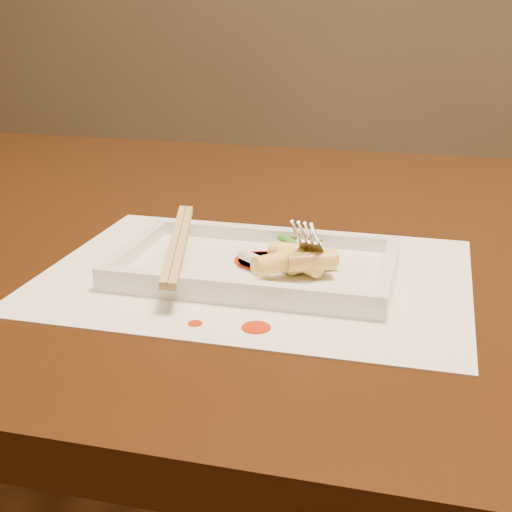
% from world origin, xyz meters
% --- Properties ---
extents(table, '(1.40, 0.90, 0.75)m').
position_xyz_m(table, '(0.00, 0.00, 0.65)').
color(table, black).
rests_on(table, ground).
extents(placemat, '(0.40, 0.30, 0.00)m').
position_xyz_m(placemat, '(-0.01, -0.16, 0.75)').
color(placemat, white).
rests_on(placemat, table).
extents(sauce_splatter_a, '(0.02, 0.02, 0.00)m').
position_xyz_m(sauce_splatter_a, '(0.02, -0.27, 0.75)').
color(sauce_splatter_a, '#BE2705').
rests_on(sauce_splatter_a, placemat).
extents(sauce_splatter_b, '(0.01, 0.01, 0.00)m').
position_xyz_m(sauce_splatter_b, '(-0.03, -0.28, 0.75)').
color(sauce_splatter_b, '#BE2705').
rests_on(sauce_splatter_b, placemat).
extents(plate_base, '(0.26, 0.16, 0.01)m').
position_xyz_m(plate_base, '(-0.01, -0.16, 0.76)').
color(plate_base, white).
rests_on(plate_base, placemat).
extents(plate_rim_far, '(0.26, 0.01, 0.01)m').
position_xyz_m(plate_rim_far, '(-0.01, -0.08, 0.77)').
color(plate_rim_far, white).
rests_on(plate_rim_far, plate_base).
extents(plate_rim_near, '(0.26, 0.01, 0.01)m').
position_xyz_m(plate_rim_near, '(-0.01, -0.23, 0.77)').
color(plate_rim_near, white).
rests_on(plate_rim_near, plate_base).
extents(plate_rim_left, '(0.01, 0.14, 0.01)m').
position_xyz_m(plate_rim_left, '(-0.13, -0.16, 0.77)').
color(plate_rim_left, white).
rests_on(plate_rim_left, plate_base).
extents(plate_rim_right, '(0.01, 0.14, 0.01)m').
position_xyz_m(plate_rim_right, '(0.12, -0.16, 0.77)').
color(plate_rim_right, white).
rests_on(plate_rim_right, plate_base).
extents(veg_piece, '(0.04, 0.03, 0.01)m').
position_xyz_m(veg_piece, '(0.03, -0.12, 0.77)').
color(veg_piece, black).
rests_on(veg_piece, plate_base).
extents(scallion_white, '(0.04, 0.03, 0.01)m').
position_xyz_m(scallion_white, '(-0.00, -0.17, 0.77)').
color(scallion_white, '#EAEACC').
rests_on(scallion_white, plate_base).
extents(scallion_green, '(0.06, 0.07, 0.01)m').
position_xyz_m(scallion_green, '(0.04, -0.14, 0.77)').
color(scallion_green, '#288D16').
rests_on(scallion_green, plate_base).
extents(chopstick_a, '(0.07, 0.22, 0.01)m').
position_xyz_m(chopstick_a, '(-0.09, -0.16, 0.78)').
color(chopstick_a, tan).
rests_on(chopstick_a, plate_rim_near).
extents(chopstick_b, '(0.07, 0.22, 0.01)m').
position_xyz_m(chopstick_b, '(-0.08, -0.16, 0.78)').
color(chopstick_b, tan).
rests_on(chopstick_b, plate_rim_near).
extents(fork, '(0.09, 0.10, 0.14)m').
position_xyz_m(fork, '(0.06, -0.14, 0.83)').
color(fork, silver).
rests_on(fork, plate_base).
extents(sauce_blob_0, '(0.05, 0.05, 0.00)m').
position_xyz_m(sauce_blob_0, '(-0.00, -0.14, 0.76)').
color(sauce_blob_0, '#BE2705').
rests_on(sauce_blob_0, plate_base).
extents(sauce_blob_1, '(0.05, 0.05, 0.00)m').
position_xyz_m(sauce_blob_1, '(-0.00, -0.14, 0.76)').
color(sauce_blob_1, '#BE2705').
rests_on(sauce_blob_1, plate_base).
extents(rice_cake_0, '(0.04, 0.02, 0.02)m').
position_xyz_m(rice_cake_0, '(0.03, -0.14, 0.77)').
color(rice_cake_0, '#FEEA76').
rests_on(rice_cake_0, plate_base).
extents(rice_cake_1, '(0.04, 0.04, 0.02)m').
position_xyz_m(rice_cake_1, '(0.05, -0.16, 0.77)').
color(rice_cake_1, '#FEEA76').
rests_on(rice_cake_1, plate_base).
extents(rice_cake_2, '(0.05, 0.05, 0.02)m').
position_xyz_m(rice_cake_2, '(0.02, -0.19, 0.78)').
color(rice_cake_2, '#FEEA76').
rests_on(rice_cake_2, plate_base).
extents(rice_cake_3, '(0.05, 0.04, 0.02)m').
position_xyz_m(rice_cake_3, '(0.05, -0.16, 0.77)').
color(rice_cake_3, '#FEEA76').
rests_on(rice_cake_3, plate_base).
extents(rice_cake_4, '(0.05, 0.04, 0.02)m').
position_xyz_m(rice_cake_4, '(0.04, -0.17, 0.77)').
color(rice_cake_4, '#FEEA76').
rests_on(rice_cake_4, plate_base).
extents(rice_cake_5, '(0.05, 0.03, 0.02)m').
position_xyz_m(rice_cake_5, '(0.05, -0.18, 0.78)').
color(rice_cake_5, '#FEEA76').
rests_on(rice_cake_5, plate_base).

